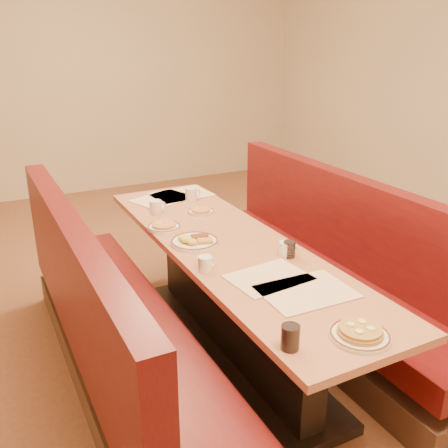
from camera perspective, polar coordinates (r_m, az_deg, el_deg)
name	(u,v)px	position (r m, az deg, el deg)	size (l,w,h in m)	color
ground	(229,352)	(3.29, 0.60, -14.41)	(8.00, 8.00, 0.00)	#9E6647
room_envelope	(231,27)	(2.69, 0.76, 21.56)	(6.04, 8.04, 2.82)	beige
diner_table	(229,300)	(3.09, 0.62, -8.72)	(0.70, 2.50, 0.75)	black
booth_left	(112,332)	(2.88, -12.70, -11.99)	(0.55, 2.50, 1.05)	#4C3326
booth_right	(325,278)	(3.46, 11.49, -6.02)	(0.55, 2.50, 1.05)	#4C3326
placemat_near_left	(269,277)	(2.53, 5.17, -6.10)	(0.39, 0.29, 0.00)	beige
placemat_near_right	(306,291)	(2.42, 9.39, -7.61)	(0.43, 0.32, 0.00)	beige
placemat_far_left	(163,199)	(3.75, -7.04, 2.88)	(0.42, 0.31, 0.00)	beige
placemat_far_right	(181,194)	(3.85, -4.93, 3.41)	(0.44, 0.33, 0.00)	beige
pancake_plate	(360,333)	(2.12, 15.28, -11.98)	(0.25, 0.25, 0.06)	white
eggs_plate	(194,241)	(2.92, -3.44, -1.95)	(0.29, 0.29, 0.06)	white
extra_plate_mid	(201,211)	(3.43, -2.66, 1.48)	(0.19, 0.19, 0.04)	white
extra_plate_far	(164,226)	(3.17, -6.89, -0.28)	(0.21, 0.21, 0.04)	white
coffee_mug_a	(286,249)	(2.77, 7.15, -2.83)	(0.11, 0.08, 0.08)	white
coffee_mug_b	(205,263)	(2.58, -2.13, -4.51)	(0.10, 0.07, 0.08)	white
coffee_mug_c	(192,194)	(3.71, -3.73, 3.48)	(0.12, 0.09, 0.09)	white
coffee_mug_d	(156,207)	(3.45, -7.77, 1.99)	(0.12, 0.08, 0.09)	white
soda_tumbler_near	(290,337)	(1.99, 7.59, -12.72)	(0.07, 0.07, 0.10)	black
soda_tumbler_mid	(289,249)	(2.76, 7.46, -2.88)	(0.07, 0.07, 0.09)	black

